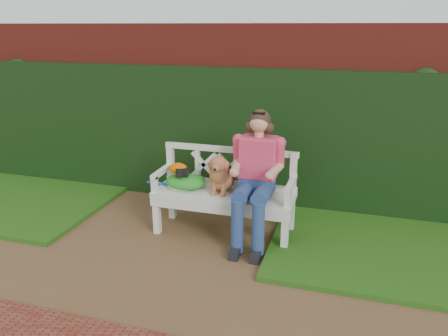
# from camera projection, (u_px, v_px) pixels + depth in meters

# --- Properties ---
(ground) EXTENTS (60.00, 60.00, 0.00)m
(ground) POSITION_uv_depth(u_px,v_px,m) (149.00, 258.00, 4.28)
(ground) COLOR brown
(brick_wall) EXTENTS (10.00, 0.30, 2.20)m
(brick_wall) POSITION_uv_depth(u_px,v_px,m) (209.00, 112.00, 5.67)
(brick_wall) COLOR maroon
(brick_wall) RESTS_ON ground
(ivy_hedge) EXTENTS (10.00, 0.18, 1.70)m
(ivy_hedge) POSITION_uv_depth(u_px,v_px,m) (204.00, 135.00, 5.55)
(ivy_hedge) COLOR #163312
(ivy_hedge) RESTS_ON ground
(grass_left) EXTENTS (2.60, 2.00, 0.05)m
(grass_left) POSITION_uv_depth(u_px,v_px,m) (13.00, 197.00, 5.75)
(grass_left) COLOR #255A16
(grass_left) RESTS_ON ground
(grass_right) EXTENTS (2.60, 2.00, 0.05)m
(grass_right) POSITION_uv_depth(u_px,v_px,m) (402.00, 247.00, 4.44)
(grass_right) COLOR #255A16
(grass_right) RESTS_ON ground
(garden_bench) EXTENTS (1.64, 0.77, 0.48)m
(garden_bench) POSITION_uv_depth(u_px,v_px,m) (224.00, 213.00, 4.74)
(garden_bench) COLOR white
(garden_bench) RESTS_ON ground
(seated_woman) EXTENTS (0.82, 0.92, 1.35)m
(seated_woman) POSITION_uv_depth(u_px,v_px,m) (257.00, 179.00, 4.49)
(seated_woman) COLOR #F43332
(seated_woman) RESTS_ON ground
(dog) EXTENTS (0.33, 0.42, 0.43)m
(dog) POSITION_uv_depth(u_px,v_px,m) (221.00, 172.00, 4.62)
(dog) COLOR #A76834
(dog) RESTS_ON garden_bench
(tennis_racket) EXTENTS (0.66, 0.41, 0.03)m
(tennis_racket) POSITION_uv_depth(u_px,v_px,m) (180.00, 186.00, 4.81)
(tennis_racket) COLOR white
(tennis_racket) RESTS_ON garden_bench
(green_bag) EXTENTS (0.47, 0.38, 0.15)m
(green_bag) POSITION_uv_depth(u_px,v_px,m) (185.00, 181.00, 4.76)
(green_bag) COLOR #268D1F
(green_bag) RESTS_ON garden_bench
(camera_item) EXTENTS (0.15, 0.13, 0.09)m
(camera_item) POSITION_uv_depth(u_px,v_px,m) (182.00, 172.00, 4.70)
(camera_item) COLOR black
(camera_item) RESTS_ON green_bag
(baseball_glove) EXTENTS (0.23, 0.19, 0.13)m
(baseball_glove) POSITION_uv_depth(u_px,v_px,m) (178.00, 169.00, 4.73)
(baseball_glove) COLOR #C75E00
(baseball_glove) RESTS_ON green_bag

